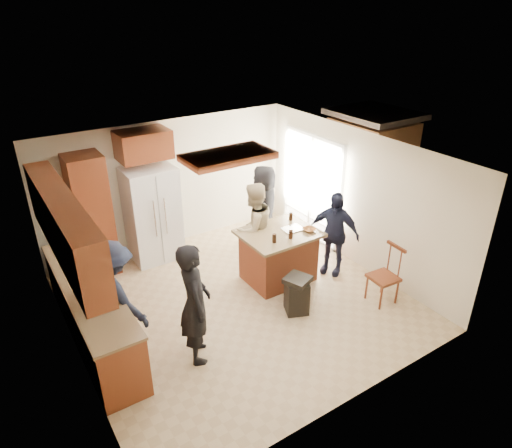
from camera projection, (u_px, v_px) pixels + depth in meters
room_shell at (363, 173)px, 10.48m from camera, size 8.00×5.20×5.00m
person_front_left at (195, 303)px, 6.00m from camera, size 0.66×0.76×1.76m
person_behind_left at (254, 229)px, 8.01m from camera, size 0.89×0.63×1.69m
person_behind_right at (264, 208)px, 8.82m from camera, size 0.97×0.94×1.68m
person_side_right at (334, 233)px, 8.00m from camera, size 0.87×1.02×1.56m
person_counter at (115, 297)px, 6.21m from camera, size 0.91×1.19×1.67m
left_cabinetry at (83, 284)px, 6.27m from camera, size 0.64×3.00×2.30m
back_wall_units at (105, 198)px, 7.88m from camera, size 1.80×0.60×2.45m
refrigerator at (153, 214)px, 8.41m from camera, size 0.90×0.76×1.80m
kitchen_island at (278, 255)px, 7.91m from camera, size 1.28×1.03×0.93m
island_items at (293, 229)px, 7.73m from camera, size 0.87×0.69×0.15m
trash_bin at (297, 294)px, 7.15m from camera, size 0.47×0.47×0.63m
spindle_chair at (384, 277)px, 7.34m from camera, size 0.45×0.45×0.99m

